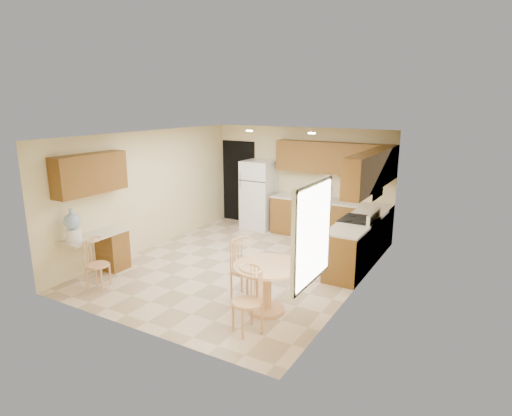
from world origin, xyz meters
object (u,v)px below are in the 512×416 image
Objects in this scene: refrigerator at (259,195)px; chair_table_a at (241,265)px; stove at (357,241)px; chair_table_b at (244,297)px; chair_desk at (93,260)px; dining_table at (267,281)px; water_crock at (73,227)px.

chair_table_a is (1.74, -3.62, -0.26)m from refrigerator.
refrigerator is 1.55× the size of stove.
chair_table_b is (0.60, -0.90, -0.02)m from chair_table_a.
chair_table_b is 2.94m from chair_desk.
chair_desk is (-3.47, -3.31, 0.05)m from stove.
stove is at bearing -22.99° from refrigerator.
stove is 2.66m from chair_table_a.
chair_table_a is (-0.55, 0.16, 0.09)m from dining_table.
dining_table is (-0.59, -2.56, 0.02)m from stove.
chair_desk is (-0.60, -4.53, -0.33)m from refrigerator.
chair_desk is (-2.34, -0.91, -0.06)m from chair_table_a.
stove is at bearing 114.85° from chair_desk.
refrigerator is 3.15m from stove.
chair_desk is at bearing 31.45° from chair_table_b.
water_crock is at bearing -70.98° from chair_table_a.
dining_table is at bearing 85.76° from chair_desk.
water_crock is (-3.39, 0.00, 0.47)m from chair_table_b.
chair_desk is at bearing -1.41° from water_crock.
water_crock is (-3.34, -0.74, 0.54)m from dining_table.
stove is at bearing -67.99° from chair_table_b.
refrigerator is at bearing 157.01° from stove.
water_crock reaches higher than chair_table_a.
refrigerator is 4.64m from water_crock.
refrigerator is at bearing -153.16° from chair_table_a.
chair_table_b is at bearing -62.65° from refrigerator.
refrigerator is 1.67× the size of dining_table.
water_crock reaches higher than chair_desk.
water_crock is at bearing -110.18° from chair_desk.
chair_table_b is at bearing 71.44° from chair_desk.
stove is (2.88, -1.22, -0.37)m from refrigerator.
refrigerator is at bearing -31.40° from chair_table_b.
chair_desk is at bearing -67.59° from chair_table_a.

